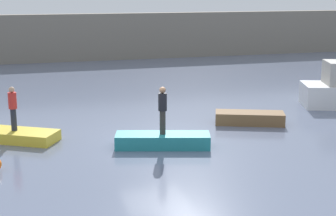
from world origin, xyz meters
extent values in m
plane|color=slate|center=(0.00, 0.00, 0.00)|extent=(120.00, 120.00, 0.00)
cube|color=gray|center=(0.00, 23.61, 1.89)|extent=(80.00, 1.20, 3.78)
cube|color=gold|center=(-5.22, 1.56, 0.21)|extent=(3.51, 2.78, 0.41)
cube|color=teal|center=(0.08, -0.87, 0.26)|extent=(3.65, 1.95, 0.51)
cube|color=brown|center=(4.64, 1.32, 0.26)|extent=(3.14, 2.06, 0.53)
cylinder|color=#232838|center=(-5.22, 1.56, 0.85)|extent=(0.22, 0.22, 0.87)
cylinder|color=red|center=(-5.22, 1.56, 1.60)|extent=(0.32, 0.32, 0.63)
sphere|color=tan|center=(-5.22, 1.56, 2.02)|extent=(0.22, 0.22, 0.22)
cylinder|color=#38332D|center=(0.08, -0.87, 0.96)|extent=(0.22, 0.22, 0.89)
cylinder|color=black|center=(0.08, -0.87, 1.73)|extent=(0.32, 0.32, 0.65)
sphere|color=#936B4C|center=(0.08, -0.87, 2.18)|extent=(0.24, 0.24, 0.24)
camera|label=1|loc=(-4.85, -18.51, 5.81)|focal=54.85mm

